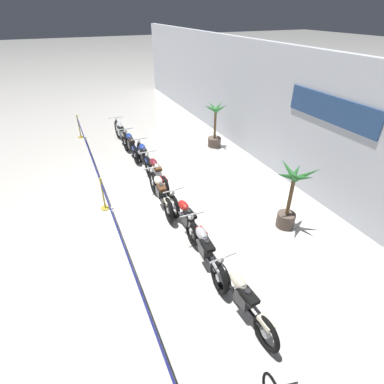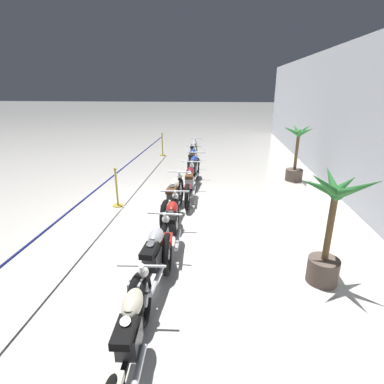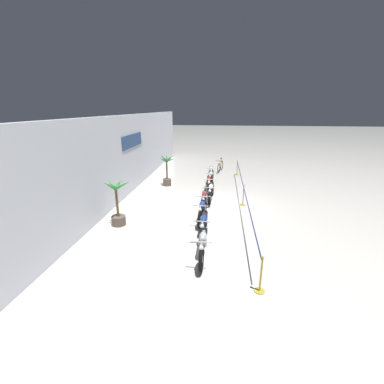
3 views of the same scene
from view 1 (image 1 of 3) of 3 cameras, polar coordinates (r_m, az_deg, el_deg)
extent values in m
plane|color=silver|center=(9.59, -9.71, -1.33)|extent=(120.00, 120.00, 0.00)
cube|color=silver|center=(10.88, 16.90, 14.14)|extent=(28.00, 0.25, 4.20)
cube|color=navy|center=(9.20, 24.91, 14.07)|extent=(3.09, 0.04, 0.70)
torus|color=black|center=(14.39, -14.03, 11.52)|extent=(0.78, 0.12, 0.78)
torus|color=black|center=(12.91, -12.57, 9.35)|extent=(0.78, 0.12, 0.78)
cylinder|color=silver|center=(14.39, -14.03, 11.52)|extent=(0.19, 0.08, 0.19)
cylinder|color=silver|center=(12.91, -12.57, 9.35)|extent=(0.19, 0.08, 0.19)
cylinder|color=silver|center=(14.38, -14.26, 12.69)|extent=(0.30, 0.06, 0.59)
cube|color=silver|center=(13.54, -13.38, 11.06)|extent=(0.36, 0.22, 0.26)
cylinder|color=silver|center=(13.51, -13.52, 11.90)|extent=(0.18, 0.11, 0.24)
cylinder|color=silver|center=(13.44, -13.44, 11.80)|extent=(0.18, 0.11, 0.24)
cylinder|color=silver|center=(13.34, -12.43, 10.20)|extent=(0.70, 0.07, 0.07)
cube|color=#47474C|center=(13.64, -13.35, 10.57)|extent=(1.28, 0.06, 0.06)
ellipsoid|color=#B7BABF|center=(13.67, -13.72, 12.37)|extent=(0.46, 0.22, 0.22)
cube|color=black|center=(13.35, -13.37, 11.76)|extent=(0.40, 0.20, 0.09)
cube|color=#B7BABF|center=(12.85, -12.77, 10.58)|extent=(0.32, 0.16, 0.08)
cylinder|color=silver|center=(14.20, -14.31, 13.57)|extent=(0.04, 0.62, 0.04)
sphere|color=silver|center=(14.31, -14.30, 13.13)|extent=(0.14, 0.14, 0.14)
torus|color=black|center=(13.06, -12.23, 9.42)|extent=(0.68, 0.12, 0.68)
torus|color=black|center=(11.72, -10.68, 6.95)|extent=(0.68, 0.12, 0.68)
cylinder|color=silver|center=(13.06, -12.23, 9.42)|extent=(0.16, 0.08, 0.16)
cylinder|color=silver|center=(11.72, -10.68, 6.95)|extent=(0.16, 0.08, 0.16)
cylinder|color=silver|center=(13.04, -12.46, 10.71)|extent=(0.30, 0.06, 0.59)
cube|color=#2D2D30|center=(12.28, -11.52, 8.85)|extent=(0.36, 0.23, 0.26)
cylinder|color=#2D2D30|center=(12.24, -11.67, 9.78)|extent=(0.18, 0.11, 0.24)
cylinder|color=#2D2D30|center=(12.17, -11.58, 9.65)|extent=(0.18, 0.11, 0.24)
cylinder|color=silver|center=(12.09, -10.48, 7.86)|extent=(0.70, 0.08, 0.07)
cube|color=#47474C|center=(12.38, -11.51, 8.34)|extent=(1.18, 0.08, 0.06)
ellipsoid|color=navy|center=(12.39, -11.89, 10.33)|extent=(0.46, 0.23, 0.22)
cube|color=black|center=(12.08, -11.49, 9.59)|extent=(0.40, 0.21, 0.09)
cube|color=navy|center=(11.67, -10.85, 8.12)|extent=(0.32, 0.17, 0.08)
cylinder|color=silver|center=(12.84, -12.50, 11.66)|extent=(0.05, 0.62, 0.04)
sphere|color=silver|center=(12.96, -12.50, 11.18)|extent=(0.14, 0.14, 0.14)
torus|color=black|center=(11.85, -9.83, 7.52)|extent=(0.76, 0.16, 0.75)
torus|color=black|center=(10.58, -8.21, 4.55)|extent=(0.76, 0.16, 0.75)
cylinder|color=silver|center=(11.85, -9.83, 7.52)|extent=(0.18, 0.09, 0.18)
cylinder|color=silver|center=(10.58, -8.21, 4.55)|extent=(0.18, 0.09, 0.18)
cylinder|color=silver|center=(11.82, -10.04, 8.93)|extent=(0.31, 0.07, 0.59)
cube|color=#2D2D30|center=(11.10, -9.07, 6.76)|extent=(0.37, 0.24, 0.26)
cylinder|color=#2D2D30|center=(11.05, -9.21, 7.78)|extent=(0.19, 0.12, 0.24)
cylinder|color=#2D2D30|center=(10.98, -9.11, 7.62)|extent=(0.19, 0.12, 0.24)
cylinder|color=silver|center=(10.92, -7.95, 5.59)|extent=(0.70, 0.11, 0.07)
cube|color=black|center=(11.20, -9.07, 6.21)|extent=(1.15, 0.13, 0.06)
ellipsoid|color=navy|center=(11.20, -9.45, 8.42)|extent=(0.47, 0.25, 0.22)
cube|color=black|center=(10.89, -9.02, 7.53)|extent=(0.41, 0.22, 0.09)
cube|color=navy|center=(10.50, -8.39, 5.98)|extent=(0.33, 0.18, 0.08)
cylinder|color=silver|center=(11.62, -10.05, 9.94)|extent=(0.07, 0.62, 0.04)
sphere|color=silver|center=(11.74, -10.07, 9.45)|extent=(0.14, 0.14, 0.14)
torus|color=black|center=(10.79, -8.28, 4.94)|extent=(0.69, 0.12, 0.69)
torus|color=black|center=(9.46, -5.23, 0.99)|extent=(0.69, 0.12, 0.69)
cylinder|color=silver|center=(10.79, -8.28, 4.94)|extent=(0.17, 0.08, 0.17)
cylinder|color=silver|center=(9.46, -5.23, 0.99)|extent=(0.17, 0.08, 0.17)
cylinder|color=silver|center=(10.75, -8.55, 6.48)|extent=(0.30, 0.06, 0.59)
cube|color=silver|center=(10.00, -6.82, 3.77)|extent=(0.37, 0.23, 0.26)
cylinder|color=silver|center=(9.94, -6.97, 4.89)|extent=(0.18, 0.11, 0.24)
cylinder|color=silver|center=(9.87, -6.81, 4.70)|extent=(0.18, 0.11, 0.24)
cylinder|color=silver|center=(9.85, -5.41, 2.49)|extent=(0.70, 0.09, 0.07)
cube|color=#ADAFB5|center=(10.11, -6.86, 3.19)|extent=(1.28, 0.09, 0.06)
ellipsoid|color=maroon|center=(10.08, -7.35, 5.63)|extent=(0.47, 0.23, 0.22)
cube|color=#4C2D19|center=(9.79, -6.64, 4.59)|extent=(0.41, 0.21, 0.09)
cube|color=maroon|center=(9.37, -5.41, 2.44)|extent=(0.32, 0.17, 0.08)
cylinder|color=silver|center=(10.54, -8.48, 7.56)|extent=(0.05, 0.62, 0.04)
sphere|color=silver|center=(10.67, -8.56, 7.03)|extent=(0.14, 0.14, 0.14)
torus|color=black|center=(9.69, -7.36, 1.80)|extent=(0.74, 0.15, 0.73)
torus|color=black|center=(8.35, -4.44, -3.48)|extent=(0.74, 0.15, 0.73)
cylinder|color=silver|center=(9.69, -7.36, 1.80)|extent=(0.18, 0.09, 0.17)
cylinder|color=silver|center=(8.35, -4.44, -3.48)|extent=(0.18, 0.09, 0.17)
cylinder|color=silver|center=(9.63, -7.61, 3.50)|extent=(0.31, 0.07, 0.59)
cube|color=#2D2D30|center=(8.88, -5.98, 0.06)|extent=(0.37, 0.24, 0.26)
cylinder|color=#2D2D30|center=(8.81, -6.12, 1.30)|extent=(0.18, 0.12, 0.24)
cylinder|color=#2D2D30|center=(8.74, -5.97, 1.04)|extent=(0.18, 0.12, 0.24)
cylinder|color=silver|center=(8.74, -4.50, -1.51)|extent=(0.70, 0.10, 0.07)
cube|color=#47474C|center=(8.99, -6.02, -0.54)|extent=(1.31, 0.12, 0.06)
ellipsoid|color=beige|center=(8.94, -6.48, 2.21)|extent=(0.47, 0.24, 0.22)
cube|color=#4C2D19|center=(8.65, -5.82, 0.88)|extent=(0.41, 0.22, 0.09)
cube|color=beige|center=(8.24, -4.62, -1.81)|extent=(0.33, 0.17, 0.08)
cylinder|color=silver|center=(9.41, -7.55, 4.64)|extent=(0.06, 0.62, 0.04)
sphere|color=silver|center=(9.54, -7.62, 4.09)|extent=(0.14, 0.14, 0.14)
torus|color=black|center=(8.50, -3.50, -2.76)|extent=(0.72, 0.15, 0.72)
torus|color=black|center=(7.33, 1.97, -9.28)|extent=(0.72, 0.15, 0.72)
cylinder|color=silver|center=(8.50, -3.50, -2.76)|extent=(0.18, 0.09, 0.17)
cylinder|color=silver|center=(7.33, 1.97, -9.28)|extent=(0.18, 0.09, 0.17)
cylinder|color=silver|center=(8.41, -3.82, -0.86)|extent=(0.31, 0.08, 0.59)
cube|color=#2D2D30|center=(7.76, -0.82, -5.05)|extent=(0.37, 0.24, 0.26)
cylinder|color=#2D2D30|center=(7.67, -0.98, -3.70)|extent=(0.19, 0.12, 0.24)
cylinder|color=#2D2D30|center=(7.61, -0.70, -4.02)|extent=(0.19, 0.12, 0.24)
cylinder|color=silver|center=(7.69, 1.14, -6.79)|extent=(0.70, 0.12, 0.07)
cube|color=#47474C|center=(7.88, -0.98, -5.67)|extent=(1.32, 0.15, 0.06)
ellipsoid|color=#B21E19|center=(7.78, -1.61, -2.62)|extent=(0.47, 0.25, 0.22)
cube|color=black|center=(7.54, -0.39, -4.25)|extent=(0.41, 0.23, 0.09)
cube|color=#B21E19|center=(7.20, 1.81, -7.50)|extent=(0.33, 0.18, 0.08)
cylinder|color=silver|center=(8.18, -3.56, 0.34)|extent=(0.08, 0.62, 0.04)
sphere|color=silver|center=(8.32, -3.76, -0.23)|extent=(0.14, 0.14, 0.14)
torus|color=black|center=(7.58, -0.04, -7.55)|extent=(0.74, 0.14, 0.74)
torus|color=black|center=(6.52, 5.17, -15.92)|extent=(0.74, 0.14, 0.74)
cylinder|color=silver|center=(7.58, -0.04, -7.55)|extent=(0.18, 0.09, 0.18)
cylinder|color=silver|center=(6.52, 5.17, -15.92)|extent=(0.18, 0.09, 0.18)
cylinder|color=silver|center=(7.47, -0.29, -5.46)|extent=(0.31, 0.07, 0.59)
cube|color=#2D2D30|center=(6.88, 2.52, -10.73)|extent=(0.37, 0.24, 0.26)
cylinder|color=#2D2D30|center=(6.78, 2.43, -9.27)|extent=(0.18, 0.12, 0.24)
cylinder|color=#2D2D30|center=(6.72, 2.70, -9.70)|extent=(0.18, 0.12, 0.24)
cylinder|color=silver|center=(6.83, 4.62, -12.88)|extent=(0.70, 0.11, 0.07)
cube|color=#47474C|center=(7.01, 2.33, -11.31)|extent=(1.28, 0.13, 0.06)
ellipsoid|color=#B7BABF|center=(6.87, 1.82, -7.92)|extent=(0.47, 0.24, 0.22)
cube|color=black|center=(6.65, 3.01, -10.04)|extent=(0.41, 0.22, 0.09)
cube|color=#B7BABF|center=(6.35, 5.10, -13.98)|extent=(0.33, 0.18, 0.08)
cylinder|color=silver|center=(7.23, 0.01, -4.28)|extent=(0.07, 0.62, 0.04)
sphere|color=silver|center=(7.37, -0.21, -4.81)|extent=(0.14, 0.14, 0.14)
torus|color=black|center=(6.60, 5.61, -15.65)|extent=(0.68, 0.14, 0.67)
torus|color=black|center=(5.91, 13.92, -24.69)|extent=(0.68, 0.14, 0.67)
cylinder|color=silver|center=(6.60, 5.61, -15.65)|extent=(0.17, 0.09, 0.16)
cylinder|color=silver|center=(5.91, 13.92, -24.69)|extent=(0.17, 0.09, 0.16)
cylinder|color=silver|center=(6.44, 5.31, -13.43)|extent=(0.31, 0.07, 0.59)
cube|color=#2D2D30|center=(6.07, 9.85, -19.35)|extent=(0.37, 0.24, 0.26)
cylinder|color=#2D2D30|center=(5.94, 9.79, -17.88)|extent=(0.18, 0.12, 0.24)
cylinder|color=#2D2D30|center=(5.90, 10.28, -18.40)|extent=(0.18, 0.12, 0.24)
cylinder|color=silver|center=(6.11, 12.62, -21.49)|extent=(0.70, 0.11, 0.07)
cube|color=black|center=(6.21, 9.44, -19.86)|extent=(1.18, 0.13, 0.06)
ellipsoid|color=beige|center=(5.99, 8.75, -16.33)|extent=(0.47, 0.25, 0.22)
cube|color=black|center=(5.84, 10.83, -18.84)|extent=(0.41, 0.22, 0.09)
cube|color=beige|center=(5.73, 13.92, -22.99)|extent=(0.33, 0.18, 0.08)
cylinder|color=silver|center=(6.19, 5.99, -12.33)|extent=(0.07, 0.62, 0.04)
sphere|color=silver|center=(6.34, 5.52, -12.79)|extent=(0.14, 0.14, 0.14)
cylinder|color=brown|center=(13.13, 4.28, 9.49)|extent=(0.56, 0.56, 0.38)
cylinder|color=brown|center=(12.85, 4.42, 12.73)|extent=(0.10, 0.10, 1.18)
cone|color=#337F38|center=(12.43, 4.93, 15.41)|extent=(0.60, 0.25, 0.39)
cone|color=#337F38|center=(12.63, 5.55, 15.62)|extent=(0.37, 0.52, 0.44)
cone|color=#337F38|center=(12.80, 5.05, 15.97)|extent=(0.36, 0.50, 0.47)
cone|color=#337F38|center=(12.82, 3.92, 16.03)|extent=(0.61, 0.25, 0.42)
cone|color=#337F38|center=(12.61, 3.53, 15.66)|extent=(0.29, 0.55, 0.42)
cone|color=#337F38|center=(12.44, 3.80, 15.44)|extent=(0.35, 0.62, 0.45)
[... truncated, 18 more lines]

